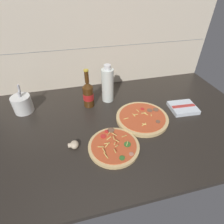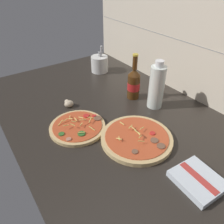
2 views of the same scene
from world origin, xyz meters
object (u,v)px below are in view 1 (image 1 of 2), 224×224
Objects in this scene: mushroom_left at (74,145)px; utensil_crock at (22,104)px; pizza_far at (142,118)px; pizza_near at (114,146)px; beer_bottle at (88,94)px; dish_towel at (183,108)px; oil_bottle at (107,85)px.

utensil_crock is (-27.05, 35.82, 3.63)cm from mushroom_left.
pizza_far reaches higher than mushroom_left.
pizza_far is at bearing -20.09° from utensil_crock.
pizza_far is at bearing 38.15° from pizza_near.
beer_bottle is (-6.61, 37.06, 7.67)cm from pizza_near.
pizza_far is 35.16cm from beer_bottle.
beer_bottle is at bearing -5.13° from utensil_crock.
pizza_near is 38.42cm from beer_bottle.
utensil_crock is 96.48cm from dish_towel.
oil_bottle reaches higher than mushroom_left.
pizza_near is 1.51× the size of dish_towel.
utensil_crock is at bearing 167.20° from dish_towel.
mushroom_left is (-11.78, -32.34, -6.89)cm from beer_bottle.
beer_bottle is at bearing -164.92° from oil_bottle.
pizza_far is at bearing -174.11° from dish_towel.
beer_bottle is 35.10cm from mushroom_left.
pizza_near is 52.21cm from dish_towel.
pizza_near is 0.83× the size of pizza_far.
dish_towel is (93.99, -21.36, -4.08)cm from utensil_crock.
oil_bottle is 51.82cm from utensil_crock.
dish_towel is at bearing -12.80° from utensil_crock.
oil_bottle is at bearing -0.08° from utensil_crock.
utensil_crock is at bearing 138.26° from pizza_near.
utensil_crock is (-38.83, 3.48, -3.26)cm from beer_bottle.
beer_bottle is 1.49× the size of dish_towel.
utensil_crock is (-51.49, 0.07, -5.85)cm from oil_bottle.
beer_bottle reaches higher than pizza_near.
pizza_near is 61.06cm from utensil_crock.
mushroom_left is (-18.38, 4.73, 0.77)cm from pizza_near.
mushroom_left reaches higher than dish_towel.
utensil_crock is at bearing 159.91° from pizza_far.
dish_towel is at bearing 21.57° from pizza_near.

